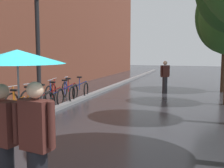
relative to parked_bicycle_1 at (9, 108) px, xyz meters
name	(u,v)px	position (x,y,z in m)	size (l,w,h in m)	color
kerb_strip	(97,93)	(0.64, 5.83, -0.32)	(0.30, 36.00, 0.12)	slate
parked_bicycle_1	(9,108)	(0.00, 0.00, 0.00)	(1.14, 0.79, 0.96)	black
parked_bicycle_2	(23,103)	(-0.05, 0.80, 0.00)	(1.14, 0.80, 0.96)	black
parked_bicycle_3	(38,100)	(0.03, 1.51, 0.00)	(1.17, 0.85, 0.96)	black
parked_bicycle_4	(48,96)	(-0.02, 2.30, 0.00)	(1.15, 0.82, 0.96)	black
parked_bicycle_5	(60,94)	(0.09, 3.09, 0.00)	(1.16, 0.83, 0.96)	black
parked_bicycle_6	(64,91)	(-0.09, 3.75, 0.00)	(1.16, 0.84, 0.96)	black
parked_bicycle_7	(75,89)	(0.07, 4.55, 0.00)	(1.17, 0.85, 0.96)	black
couple_under_umbrella	(19,100)	(3.32, -3.96, 1.08)	(1.23, 1.23, 2.11)	black
street_lamp_post	(38,45)	(1.24, -0.24, 1.90)	(0.24, 0.24, 3.85)	black
pedestrian_walking_midground	(165,76)	(3.82, 7.34, 0.45)	(0.44, 0.45, 1.63)	#2D2D33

